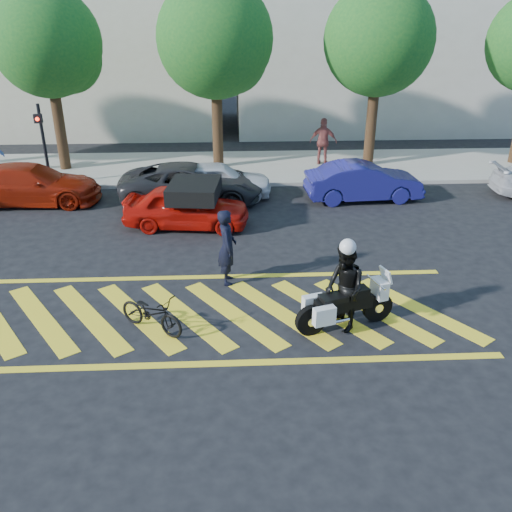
{
  "coord_description": "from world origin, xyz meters",
  "views": [
    {
      "loc": [
        0.49,
        -10.83,
        6.59
      ],
      "look_at": [
        1.07,
        0.91,
        1.05
      ],
      "focal_mm": 38.0,
      "sensor_mm": 36.0,
      "label": 1
    }
  ],
  "objects_px": {
    "police_motorcycle": "(344,305)",
    "parked_right": "(363,182)",
    "officer_moto": "(344,288)",
    "bicycle": "(151,313)",
    "parked_left": "(31,184)",
    "officer_bike": "(227,247)",
    "parked_mid_left": "(191,184)",
    "red_convertible": "(186,207)",
    "parked_mid_right": "(216,180)"
  },
  "relations": [
    {
      "from": "officer_bike",
      "to": "officer_moto",
      "type": "bearing_deg",
      "value": -135.5
    },
    {
      "from": "officer_bike",
      "to": "parked_left",
      "type": "xyz_separation_m",
      "value": [
        -6.97,
        6.4,
        -0.29
      ]
    },
    {
      "from": "officer_moto",
      "to": "parked_left",
      "type": "relative_size",
      "value": 0.41
    },
    {
      "from": "police_motorcycle",
      "to": "officer_moto",
      "type": "bearing_deg",
      "value": 130.09
    },
    {
      "from": "officer_moto",
      "to": "parked_right",
      "type": "height_order",
      "value": "officer_moto"
    },
    {
      "from": "bicycle",
      "to": "parked_mid_left",
      "type": "bearing_deg",
      "value": 30.81
    },
    {
      "from": "parked_left",
      "to": "parked_mid_left",
      "type": "relative_size",
      "value": 0.96
    },
    {
      "from": "officer_moto",
      "to": "parked_right",
      "type": "bearing_deg",
      "value": 147.0
    },
    {
      "from": "officer_bike",
      "to": "bicycle",
      "type": "bearing_deg",
      "value": 139.53
    },
    {
      "from": "officer_bike",
      "to": "parked_mid_right",
      "type": "bearing_deg",
      "value": 0.15
    },
    {
      "from": "red_convertible",
      "to": "parked_right",
      "type": "relative_size",
      "value": 0.95
    },
    {
      "from": "police_motorcycle",
      "to": "parked_mid_left",
      "type": "height_order",
      "value": "parked_mid_left"
    },
    {
      "from": "bicycle",
      "to": "parked_mid_left",
      "type": "height_order",
      "value": "parked_mid_left"
    },
    {
      "from": "officer_moto",
      "to": "red_convertible",
      "type": "relative_size",
      "value": 0.5
    },
    {
      "from": "officer_bike",
      "to": "officer_moto",
      "type": "distance_m",
      "value": 3.41
    },
    {
      "from": "parked_left",
      "to": "parked_mid_left",
      "type": "height_order",
      "value": "parked_left"
    },
    {
      "from": "bicycle",
      "to": "red_convertible",
      "type": "relative_size",
      "value": 0.42
    },
    {
      "from": "officer_bike",
      "to": "parked_mid_left",
      "type": "distance_m",
      "value": 6.32
    },
    {
      "from": "bicycle",
      "to": "officer_moto",
      "type": "xyz_separation_m",
      "value": [
        4.19,
        -0.1,
        0.55
      ]
    },
    {
      "from": "officer_bike",
      "to": "police_motorcycle",
      "type": "distance_m",
      "value": 3.46
    },
    {
      "from": "parked_left",
      "to": "bicycle",
      "type": "bearing_deg",
      "value": -147.65
    },
    {
      "from": "parked_mid_right",
      "to": "parked_right",
      "type": "distance_m",
      "value": 5.34
    },
    {
      "from": "officer_bike",
      "to": "parked_mid_left",
      "type": "xyz_separation_m",
      "value": [
        -1.27,
        6.19,
        -0.29
      ]
    },
    {
      "from": "police_motorcycle",
      "to": "parked_right",
      "type": "height_order",
      "value": "parked_right"
    },
    {
      "from": "police_motorcycle",
      "to": "red_convertible",
      "type": "distance_m",
      "value": 7.27
    },
    {
      "from": "police_motorcycle",
      "to": "parked_right",
      "type": "bearing_deg",
      "value": 57.13
    },
    {
      "from": "parked_mid_left",
      "to": "parked_right",
      "type": "distance_m",
      "value": 6.2
    },
    {
      "from": "red_convertible",
      "to": "parked_left",
      "type": "xyz_separation_m",
      "value": [
        -5.68,
        2.53,
        0.03
      ]
    },
    {
      "from": "bicycle",
      "to": "officer_bike",
      "type": "bearing_deg",
      "value": -3.66
    },
    {
      "from": "parked_right",
      "to": "bicycle",
      "type": "bearing_deg",
      "value": 138.27
    },
    {
      "from": "red_convertible",
      "to": "parked_right",
      "type": "height_order",
      "value": "parked_right"
    },
    {
      "from": "parked_mid_right",
      "to": "parked_left",
      "type": "bearing_deg",
      "value": 87.97
    },
    {
      "from": "officer_moto",
      "to": "bicycle",
      "type": "bearing_deg",
      "value": -108.52
    },
    {
      "from": "officer_bike",
      "to": "parked_mid_left",
      "type": "relative_size",
      "value": 0.39
    },
    {
      "from": "officer_bike",
      "to": "red_convertible",
      "type": "xyz_separation_m",
      "value": [
        -1.29,
        3.87,
        -0.31
      ]
    },
    {
      "from": "police_motorcycle",
      "to": "parked_mid_right",
      "type": "bearing_deg",
      "value": 91.1
    },
    {
      "from": "officer_bike",
      "to": "parked_mid_right",
      "type": "xyz_separation_m",
      "value": [
        -0.4,
        6.6,
        -0.3
      ]
    },
    {
      "from": "officer_moto",
      "to": "red_convertible",
      "type": "bearing_deg",
      "value": -165.4
    },
    {
      "from": "parked_left",
      "to": "parked_right",
      "type": "relative_size",
      "value": 1.16
    },
    {
      "from": "red_convertible",
      "to": "officer_bike",
      "type": "bearing_deg",
      "value": -155.23
    },
    {
      "from": "red_convertible",
      "to": "bicycle",
      "type": "bearing_deg",
      "value": -177.2
    },
    {
      "from": "officer_moto",
      "to": "parked_mid_left",
      "type": "bearing_deg",
      "value": -173.07
    },
    {
      "from": "bicycle",
      "to": "police_motorcycle",
      "type": "distance_m",
      "value": 4.21
    },
    {
      "from": "parked_left",
      "to": "parked_right",
      "type": "bearing_deg",
      "value": -90.37
    },
    {
      "from": "police_motorcycle",
      "to": "officer_moto",
      "type": "height_order",
      "value": "officer_moto"
    },
    {
      "from": "officer_moto",
      "to": "parked_left",
      "type": "xyz_separation_m",
      "value": [
        -9.5,
        8.7,
        -0.29
      ]
    },
    {
      "from": "bicycle",
      "to": "officer_moto",
      "type": "bearing_deg",
      "value": -57.82
    },
    {
      "from": "bicycle",
      "to": "parked_right",
      "type": "bearing_deg",
      "value": -4.68
    },
    {
      "from": "parked_mid_left",
      "to": "parked_mid_right",
      "type": "xyz_separation_m",
      "value": [
        0.87,
        0.41,
        -0.02
      ]
    },
    {
      "from": "red_convertible",
      "to": "parked_mid_right",
      "type": "height_order",
      "value": "parked_mid_right"
    }
  ]
}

